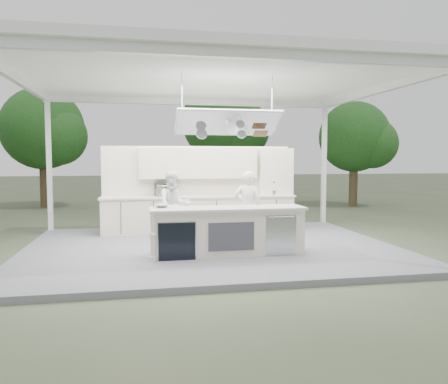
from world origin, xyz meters
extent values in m
plane|color=#4D553A|center=(0.00, 0.00, 0.00)|extent=(90.00, 90.00, 0.00)
cube|color=slate|center=(0.00, 0.00, 0.06)|extent=(8.00, 6.00, 0.12)
cube|color=white|center=(3.90, 2.90, 1.85)|extent=(0.12, 0.12, 3.70)
cube|color=white|center=(-3.90, 2.90, 1.85)|extent=(0.12, 0.12, 3.70)
cube|color=white|center=(0.00, 0.00, 3.78)|extent=(8.20, 6.20, 0.16)
cube|color=white|center=(0.00, -2.90, 3.62)|extent=(8.00, 0.12, 0.16)
cube|color=white|center=(0.00, 2.90, 3.62)|extent=(8.00, 0.12, 0.16)
cube|color=white|center=(-3.90, 0.00, 3.62)|extent=(0.12, 6.00, 0.16)
cube|color=white|center=(3.90, 0.00, 3.62)|extent=(0.12, 6.00, 0.16)
cube|color=white|center=(0.20, -0.90, 2.75)|extent=(2.00, 0.71, 0.43)
cube|color=white|center=(0.20, -0.90, 2.75)|extent=(2.06, 0.76, 0.46)
cylinder|color=white|center=(-0.70, -0.90, 3.23)|extent=(0.02, 0.02, 0.95)
cylinder|color=white|center=(1.10, -0.90, 3.23)|extent=(0.02, 0.02, 0.95)
cylinder|color=silver|center=(-0.30, -0.75, 2.53)|extent=(0.22, 0.14, 0.21)
cylinder|color=silver|center=(0.50, -0.80, 2.53)|extent=(0.18, 0.12, 0.18)
cube|color=#996B3D|center=(0.90, -0.78, 2.55)|extent=(0.28, 0.18, 0.12)
cube|color=white|center=(0.20, -0.90, 0.57)|extent=(3.00, 0.70, 0.90)
cube|color=silver|center=(0.20, -0.90, 1.04)|extent=(3.10, 0.78, 0.05)
cylinder|color=white|center=(-1.30, -1.25, 0.58)|extent=(0.11, 0.11, 0.92)
cube|color=black|center=(-0.85, -1.25, 0.48)|extent=(0.70, 0.04, 0.72)
cube|color=silver|center=(-0.85, -1.26, 0.48)|extent=(0.74, 0.03, 0.72)
cube|color=#38393E|center=(0.20, -1.26, 0.54)|extent=(0.90, 0.02, 0.55)
cube|color=silver|center=(1.20, -1.26, 0.54)|extent=(0.62, 0.02, 0.78)
cube|color=white|center=(0.00, 1.90, 0.57)|extent=(5.00, 0.65, 0.90)
cube|color=silver|center=(0.00, 1.90, 1.04)|extent=(5.08, 0.72, 0.05)
cube|color=white|center=(0.00, 2.20, 1.25)|extent=(5.00, 0.10, 2.25)
cube|color=white|center=(0.00, 2.07, 1.92)|extent=(3.10, 0.38, 0.80)
cube|color=white|center=(2.10, 2.02, 1.67)|extent=(0.90, 0.45, 1.30)
cube|color=#996B3D|center=(2.10, 2.02, 1.67)|extent=(0.84, 0.40, 0.03)
cylinder|color=silver|center=(2.00, 1.88, 1.13)|extent=(0.20, 0.20, 0.12)
cylinder|color=black|center=(2.00, 1.88, 1.29)|extent=(0.17, 0.17, 0.20)
cylinder|color=black|center=(2.35, 1.88, 1.12)|extent=(0.16, 0.16, 0.10)
cone|color=black|center=(2.35, 1.88, 1.29)|extent=(0.14, 0.14, 0.24)
cylinder|color=brown|center=(-5.50, 10.00, 1.05)|extent=(0.36, 0.36, 2.10)
sphere|color=#255D22|center=(-5.50, 10.00, 3.29)|extent=(3.40, 3.40, 3.40)
sphere|color=#255D22|center=(-4.82, 9.49, 2.95)|extent=(2.38, 2.38, 2.38)
cylinder|color=brown|center=(2.50, 12.00, 1.22)|extent=(0.36, 0.36, 2.45)
sphere|color=#255D22|center=(2.50, 12.00, 3.85)|extent=(4.00, 4.00, 4.00)
sphere|color=#255D22|center=(3.30, 11.40, 3.45)|extent=(2.80, 2.80, 2.80)
cylinder|color=brown|center=(7.50, 8.00, 0.96)|extent=(0.36, 0.36, 1.92)
sphere|color=#255D22|center=(7.50, 8.00, 2.97)|extent=(3.00, 3.00, 3.00)
sphere|color=#255D22|center=(8.10, 7.55, 2.67)|extent=(2.10, 2.10, 2.10)
imported|color=white|center=(0.89, 0.22, 0.94)|extent=(0.69, 0.55, 1.64)
imported|color=white|center=(-0.75, 0.82, 0.94)|extent=(0.89, 0.75, 1.63)
imported|color=silver|center=(-0.87, 2.05, 1.22)|extent=(0.60, 0.47, 0.30)
imported|color=#AEB1B5|center=(-1.10, -0.68, 1.10)|extent=(0.35, 0.35, 0.07)
imported|color=silver|center=(-1.10, -0.65, 1.11)|extent=(0.27, 0.27, 0.07)
camera|label=1|loc=(-1.50, -9.40, 2.04)|focal=35.00mm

